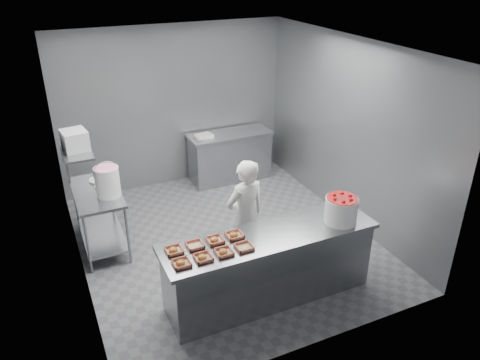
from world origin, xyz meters
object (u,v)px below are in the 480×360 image
object	(u,v)px
service_counter	(269,266)
tray_6	(215,240)
back_counter	(230,156)
tray_7	(234,235)
tray_2	(224,252)
appliance	(75,140)
tray_3	(244,247)
tray_4	(174,250)
worker	(245,216)
glaze_bucket	(107,181)
tray_0	(181,263)
tray_1	(203,257)
tray_5	(195,245)
prep_table	(99,211)
strawberry_tub	(341,209)

from	to	relation	value
service_counter	tray_6	bearing A→B (deg)	168.58
back_counter	tray_7	world-z (taller)	tray_7
tray_2	appliance	xyz separation A→B (m)	(-1.18, 2.02, 0.77)
tray_3	tray_6	xyz separation A→B (m)	(-0.24, 0.26, 0.00)
tray_3	tray_4	bearing A→B (deg)	160.37
worker	glaze_bucket	xyz separation A→B (m)	(-1.51, 1.08, 0.33)
tray_0	tray_4	bearing A→B (deg)	90.00
worker	appliance	world-z (taller)	appliance
tray_6	tray_4	bearing A→B (deg)	180.00
tray_1	tray_5	size ratio (longest dim) A/B	1.00
tray_1	tray_2	world-z (taller)	same
tray_5	worker	xyz separation A→B (m)	(0.87, 0.55, -0.14)
prep_table	tray_2	distance (m)	2.34
tray_1	strawberry_tub	world-z (taller)	strawberry_tub
strawberry_tub	tray_0	bearing A→B (deg)	-179.07
back_counter	appliance	world-z (taller)	appliance
tray_6	tray_5	bearing A→B (deg)	180.00
tray_4	glaze_bucket	xyz separation A→B (m)	(-0.39, 1.62, 0.19)
tray_0	tray_2	bearing A→B (deg)	0.00
prep_table	back_counter	distance (m)	2.87
tray_4	appliance	size ratio (longest dim) A/B	0.56
tray_1	strawberry_tub	bearing A→B (deg)	1.05
tray_3	strawberry_tub	distance (m)	1.31
service_counter	tray_1	size ratio (longest dim) A/B	13.88
service_counter	tray_1	xyz separation A→B (m)	(-0.88, -0.13, 0.47)
worker	prep_table	bearing A→B (deg)	-48.36
prep_table	tray_4	distance (m)	1.93
back_counter	tray_3	distance (m)	3.65
tray_5	tray_6	distance (m)	0.24
tray_5	tray_7	world-z (taller)	tray_7
strawberry_tub	prep_table	bearing A→B (deg)	141.28
service_counter	tray_6	world-z (taller)	tray_6
service_counter	glaze_bucket	xyz separation A→B (m)	(-1.51, 1.75, 0.66)
service_counter	glaze_bucket	world-z (taller)	glaze_bucket
strawberry_tub	back_counter	bearing A→B (deg)	90.03
tray_5	worker	distance (m)	1.04
tray_0	worker	distance (m)	1.38
tray_1	glaze_bucket	size ratio (longest dim) A/B	0.38
appliance	tray_4	bearing A→B (deg)	-75.67
service_counter	glaze_bucket	distance (m)	2.40
tray_5	service_counter	bearing A→B (deg)	-8.38
prep_table	tray_3	size ratio (longest dim) A/B	6.40
tray_2	strawberry_tub	bearing A→B (deg)	1.22
back_counter	tray_6	world-z (taller)	tray_6
tray_2	appliance	world-z (taller)	appliance
tray_0	tray_5	size ratio (longest dim) A/B	1.00
service_counter	back_counter	xyz separation A→B (m)	(0.90, 3.25, -0.00)
strawberry_tub	tray_5	bearing A→B (deg)	172.78
service_counter	prep_table	distance (m)	2.56
prep_table	worker	world-z (taller)	worker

